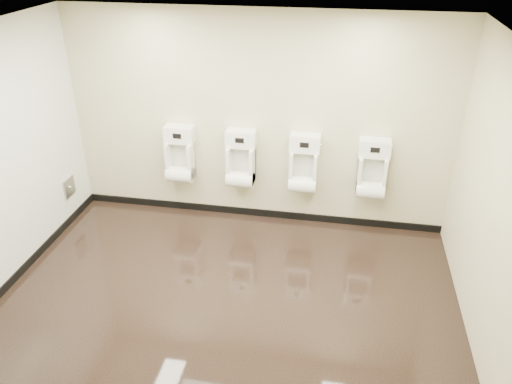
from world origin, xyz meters
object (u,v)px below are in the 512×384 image
at_px(urinal_0, 180,158).
at_px(urinal_2, 303,168).
at_px(urinal_3, 372,173).
at_px(access_panel, 69,187).
at_px(urinal_1, 241,163).

height_order(urinal_0, urinal_2, same).
relative_size(urinal_2, urinal_3, 1.00).
relative_size(urinal_0, urinal_2, 1.00).
xyz_separation_m(access_panel, urinal_2, (3.12, 0.42, 0.36)).
distance_m(access_panel, urinal_2, 3.17).
height_order(access_panel, urinal_3, urinal_3).
distance_m(urinal_2, urinal_3, 0.87).
relative_size(access_panel, urinal_0, 0.33).
bearing_deg(urinal_3, urinal_1, 180.00).
height_order(access_panel, urinal_2, urinal_2).
bearing_deg(urinal_0, access_panel, -164.06).
bearing_deg(access_panel, urinal_3, 5.97).
bearing_deg(urinal_0, urinal_2, 0.00).
height_order(urinal_2, urinal_3, same).
bearing_deg(urinal_1, urinal_2, 0.00).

